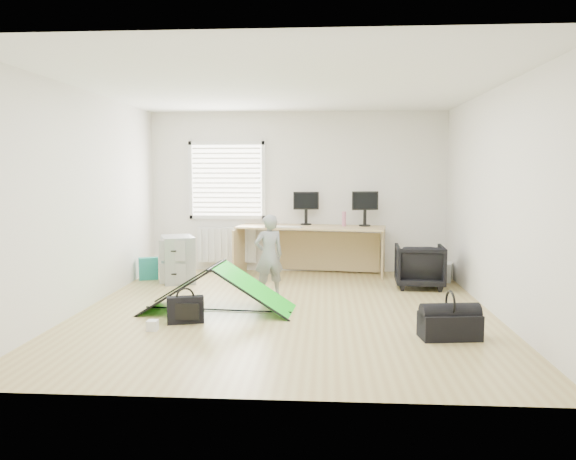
# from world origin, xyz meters

# --- Properties ---
(ground) EXTENTS (5.50, 5.50, 0.00)m
(ground) POSITION_xyz_m (0.00, 0.00, 0.00)
(ground) COLOR tan
(ground) RESTS_ON ground
(back_wall) EXTENTS (5.00, 0.02, 2.70)m
(back_wall) POSITION_xyz_m (0.00, 2.75, 1.35)
(back_wall) COLOR silver
(back_wall) RESTS_ON ground
(window) EXTENTS (1.20, 0.06, 1.20)m
(window) POSITION_xyz_m (-1.20, 2.71, 1.55)
(window) COLOR silver
(window) RESTS_ON back_wall
(radiator) EXTENTS (1.00, 0.12, 0.60)m
(radiator) POSITION_xyz_m (-1.20, 2.67, 0.45)
(radiator) COLOR silver
(radiator) RESTS_ON back_wall
(desk) EXTENTS (2.46, 1.09, 0.81)m
(desk) POSITION_xyz_m (0.24, 2.32, 0.41)
(desk) COLOR tan
(desk) RESTS_ON ground
(filing_cabinet) EXTENTS (0.65, 0.74, 0.71)m
(filing_cabinet) POSITION_xyz_m (-1.78, 1.63, 0.36)
(filing_cabinet) COLOR gray
(filing_cabinet) RESTS_ON ground
(monitor_left) EXTENTS (0.43, 0.15, 0.41)m
(monitor_left) POSITION_xyz_m (0.16, 2.58, 1.01)
(monitor_left) COLOR black
(monitor_left) RESTS_ON desk
(monitor_right) EXTENTS (0.45, 0.20, 0.42)m
(monitor_right) POSITION_xyz_m (1.12, 2.42, 1.02)
(monitor_right) COLOR black
(monitor_right) RESTS_ON desk
(keyboard) EXTENTS (0.46, 0.23, 0.02)m
(keyboard) POSITION_xyz_m (-0.12, 2.08, 0.82)
(keyboard) COLOR beige
(keyboard) RESTS_ON desk
(thermos) EXTENTS (0.08, 0.08, 0.24)m
(thermos) POSITION_xyz_m (0.78, 2.38, 0.93)
(thermos) COLOR #B2637F
(thermos) RESTS_ON desk
(office_chair) EXTENTS (0.73, 0.74, 0.64)m
(office_chair) POSITION_xyz_m (1.86, 1.46, 0.32)
(office_chair) COLOR black
(office_chair) RESTS_ON ground
(person) EXTENTS (0.48, 0.41, 1.12)m
(person) POSITION_xyz_m (-0.29, 0.75, 0.56)
(person) COLOR gray
(person) RESTS_ON ground
(kite) EXTENTS (1.90, 0.96, 0.57)m
(kite) POSITION_xyz_m (-0.83, -0.11, 0.28)
(kite) COLOR #14DA1C
(kite) RESTS_ON ground
(storage_crate) EXTENTS (0.58, 0.48, 0.28)m
(storage_crate) POSITION_xyz_m (2.20, 2.02, 0.14)
(storage_crate) COLOR silver
(storage_crate) RESTS_ON ground
(tote_bag) EXTENTS (0.32, 0.23, 0.35)m
(tote_bag) POSITION_xyz_m (-2.30, 1.79, 0.17)
(tote_bag) COLOR #1D8075
(tote_bag) RESTS_ON ground
(laptop_bag) EXTENTS (0.43, 0.23, 0.31)m
(laptop_bag) POSITION_xyz_m (-1.08, -0.69, 0.15)
(laptop_bag) COLOR black
(laptop_bag) RESTS_ON ground
(white_box) EXTENTS (0.11, 0.11, 0.11)m
(white_box) POSITION_xyz_m (-1.37, -1.01, 0.06)
(white_box) COLOR silver
(white_box) RESTS_ON ground
(duffel_bag) EXTENTS (0.63, 0.38, 0.26)m
(duffel_bag) POSITION_xyz_m (1.76, -1.09, 0.13)
(duffel_bag) COLOR black
(duffel_bag) RESTS_ON ground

